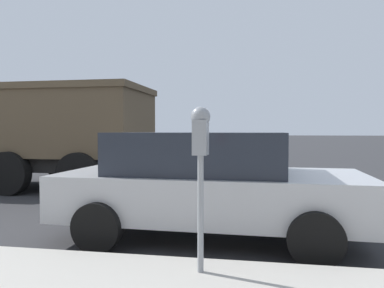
# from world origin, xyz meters

# --- Properties ---
(ground_plane) EXTENTS (220.00, 220.00, 0.00)m
(ground_plane) POSITION_xyz_m (0.00, 0.00, 0.00)
(ground_plane) COLOR #333335
(parking_meter) EXTENTS (0.21, 0.19, 1.62)m
(parking_meter) POSITION_xyz_m (-2.59, -0.25, 1.39)
(parking_meter) COLOR gray
(parking_meter) RESTS_ON sidewalk
(car_silver) EXTENTS (2.21, 4.30, 1.51)m
(car_silver) POSITION_xyz_m (-0.86, -0.10, 0.79)
(car_silver) COLOR #B7BABF
(car_silver) RESTS_ON ground_plane
(dump_truck) EXTENTS (2.90, 7.26, 3.13)m
(dump_truck) POSITION_xyz_m (3.07, 5.79, 1.64)
(dump_truck) COLOR black
(dump_truck) RESTS_ON ground_plane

